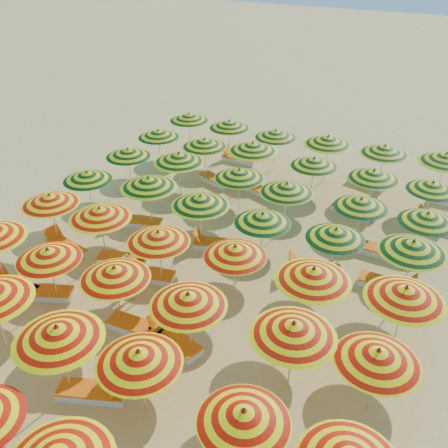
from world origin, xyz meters
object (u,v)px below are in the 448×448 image
at_px(lounger_20, 354,211).
at_px(lounger_23, 367,183).
at_px(umbrella_17, 378,356).
at_px(lounger_8, 137,327).
at_px(umbrella_43, 229,124).
at_px(umbrella_16, 293,329).
at_px(umbrella_28, 336,234).
at_px(umbrella_36, 158,134).
at_px(lounger_10, 65,247).
at_px(umbrella_20, 158,237).
at_px(umbrella_44, 276,134).
at_px(umbrella_25, 148,183).
at_px(umbrella_22, 314,274).
at_px(umbrella_40, 374,174).
at_px(umbrella_42, 189,117).
at_px(umbrella_9, 139,357).
at_px(lounger_9, 174,340).
at_px(umbrella_41, 433,186).
at_px(lounger_21, 438,224).
at_px(umbrella_21, 235,251).
at_px(lounger_6, 14,285).
at_px(umbrella_8, 58,333).
at_px(umbrella_10, 244,416).
at_px(umbrella_35, 427,217).
at_px(umbrella_46, 385,150).
at_px(lounger_19, 261,191).
at_px(umbrella_33, 287,188).
at_px(umbrella_39, 314,162).
at_px(umbrella_14, 115,273).
at_px(umbrella_15, 188,300).
at_px(umbrella_26, 200,201).
at_px(umbrella_24, 87,176).
at_px(umbrella_38, 253,147).
at_px(lounger_11, 124,259).
at_px(umbrella_27, 263,218).
at_px(lounger_14, 216,244).
at_px(lounger_15, 313,269).
at_px(umbrella_45, 328,140).
at_px(lounger_7, 44,292).
at_px(umbrella_32, 239,174).
at_px(umbrella_34, 361,203).
at_px(umbrella_18, 50,199).
at_px(umbrella_31, 179,158).
at_px(lounger_4, 94,391).
at_px(umbrella_37, 204,143).
at_px(lounger_24, 448,201).
at_px(lounger_22, 239,158).
at_px(lounger_16, 387,284).
at_px(umbrella_29, 413,246).
at_px(umbrella_47, 446,158).

xyz_separation_m(lounger_20, lounger_23, (-0.08, 2.76, 0.00)).
relative_size(umbrella_17, lounger_8, 1.42).
distance_m(umbrella_17, umbrella_43, 15.12).
bearing_deg(umbrella_16, umbrella_28, 93.88).
height_order(umbrella_36, lounger_10, umbrella_36).
relative_size(umbrella_20, umbrella_44, 0.96).
bearing_deg(umbrella_25, umbrella_43, 91.37).
relative_size(umbrella_22, umbrella_40, 1.03).
bearing_deg(umbrella_42, umbrella_9, -64.04).
height_order(lounger_9, lounger_23, same).
xyz_separation_m(umbrella_41, lounger_21, (0.50, 0.14, -1.58)).
relative_size(umbrella_21, lounger_6, 1.45).
relative_size(umbrella_16, lounger_23, 1.38).
xyz_separation_m(umbrella_8, umbrella_10, (4.71, 0.01, -0.20)).
relative_size(umbrella_35, umbrella_46, 0.87).
bearing_deg(lounger_19, umbrella_35, -177.73).
relative_size(umbrella_33, umbrella_39, 0.86).
bearing_deg(umbrella_14, umbrella_15, -2.98).
bearing_deg(lounger_9, umbrella_26, -52.51).
distance_m(umbrella_15, lounger_10, 7.12).
height_order(umbrella_22, umbrella_42, umbrella_22).
bearing_deg(lounger_9, lounger_6, 19.94).
bearing_deg(umbrella_24, lounger_6, -81.06).
bearing_deg(umbrella_38, lounger_11, -103.89).
distance_m(umbrella_14, umbrella_40, 10.75).
distance_m(umbrella_27, lounger_14, 2.41).
relative_size(lounger_8, lounger_15, 0.96).
relative_size(umbrella_45, lounger_7, 1.44).
distance_m(umbrella_15, umbrella_32, 7.68).
xyz_separation_m(umbrella_34, umbrella_45, (-2.54, 4.54, 0.22)).
bearing_deg(umbrella_18, umbrella_31, 65.29).
relative_size(umbrella_24, lounger_4, 1.09).
relative_size(umbrella_18, umbrella_31, 0.91).
height_order(umbrella_41, lounger_14, umbrella_41).
bearing_deg(lounger_15, lounger_8, 34.78).
distance_m(umbrella_36, umbrella_41, 11.95).
bearing_deg(umbrella_37, umbrella_22, -44.76).
distance_m(umbrella_16, lounger_15, 5.28).
distance_m(umbrella_18, lounger_19, 8.74).
xyz_separation_m(umbrella_8, lounger_24, (7.44, 14.59, -1.85)).
distance_m(umbrella_18, lounger_15, 9.34).
bearing_deg(umbrella_45, umbrella_10, -79.95).
bearing_deg(umbrella_24, lounger_11, -34.56).
relative_size(lounger_9, lounger_22, 1.05).
bearing_deg(umbrella_31, lounger_16, -13.61).
height_order(umbrella_15, lounger_22, umbrella_15).
height_order(umbrella_8, lounger_8, umbrella_8).
relative_size(umbrella_27, umbrella_29, 1.00).
distance_m(lounger_10, lounger_14, 5.40).
bearing_deg(umbrella_47, umbrella_42, 179.81).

